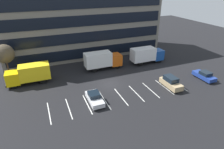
# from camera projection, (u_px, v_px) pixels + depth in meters

# --- Properties ---
(ground_plane) EXTENTS (120.00, 120.00, 0.00)m
(ground_plane) POSITION_uv_depth(u_px,v_px,m) (111.00, 84.00, 34.55)
(ground_plane) COLOR black
(office_building) EXTENTS (36.93, 10.64, 18.00)m
(office_building) POSITION_uv_depth(u_px,v_px,m) (83.00, 18.00, 45.54)
(office_building) COLOR slate
(office_building) RESTS_ON ground_plane
(lot_markings) EXTENTS (22.54, 5.40, 0.01)m
(lot_markings) POSITION_uv_depth(u_px,v_px,m) (121.00, 97.00, 30.84)
(lot_markings) COLOR silver
(lot_markings) RESTS_ON ground_plane
(box_truck_orange) EXTENTS (7.95, 2.63, 3.69)m
(box_truck_orange) POSITION_uv_depth(u_px,v_px,m) (103.00, 60.00, 39.81)
(box_truck_orange) COLOR #D85914
(box_truck_orange) RESTS_ON ground_plane
(box_truck_blue) EXTENTS (7.74, 2.56, 3.59)m
(box_truck_blue) POSITION_uv_depth(u_px,v_px,m) (147.00, 54.00, 42.75)
(box_truck_blue) COLOR #194799
(box_truck_blue) RESTS_ON ground_plane
(box_truck_yellow_all) EXTENTS (7.54, 2.50, 3.49)m
(box_truck_yellow_all) POSITION_uv_depth(u_px,v_px,m) (29.00, 74.00, 34.03)
(box_truck_yellow_all) COLOR yellow
(box_truck_yellow_all) RESTS_ON ground_plane
(suv_tan) EXTENTS (1.86, 4.39, 1.98)m
(suv_tan) POSITION_uv_depth(u_px,v_px,m) (171.00, 82.00, 33.18)
(suv_tan) COLOR tan
(suv_tan) RESTS_ON ground_plane
(sedan_silver) EXTENTS (1.86, 4.44, 1.59)m
(sedan_silver) POSITION_uv_depth(u_px,v_px,m) (94.00, 98.00, 29.10)
(sedan_silver) COLOR silver
(sedan_silver) RESTS_ON ground_plane
(sedan_navy) EXTENTS (1.85, 4.41, 1.58)m
(sedan_navy) POSITION_uv_depth(u_px,v_px,m) (204.00, 75.00, 36.09)
(sedan_navy) COLOR navy
(sedan_navy) RESTS_ON ground_plane
(bare_tree) EXTENTS (3.50, 3.50, 6.56)m
(bare_tree) POSITION_uv_depth(u_px,v_px,m) (4.00, 54.00, 34.94)
(bare_tree) COLOR #473323
(bare_tree) RESTS_ON ground_plane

